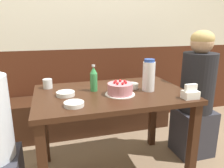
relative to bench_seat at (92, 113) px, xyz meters
The scene contains 12 objects.
back_wall 1.06m from the bench_seat, 90.00° to the left, with size 4.80×0.04×2.50m.
bench_seat is the anchor object (origin of this frame).
dining_table 0.92m from the bench_seat, 90.00° to the right, with size 1.17×0.76×0.73m.
birthday_cake 1.07m from the bench_seat, 87.44° to the right, with size 0.22×0.22×0.11m.
water_pitcher 1.12m from the bench_seat, 71.72° to the right, with size 0.10×0.10×0.25m.
soju_bottle 0.98m from the bench_seat, 99.48° to the right, with size 0.06×0.06×0.21m.
napkin_holder 1.35m from the bench_seat, 66.52° to the right, with size 0.11×0.08×0.11m.
bowl_soup_white 1.04m from the bench_seat, 113.23° to the right, with size 0.13×0.13×0.03m.
bowl_rice_small 1.22m from the bench_seat, 106.82° to the right, with size 0.13×0.13×0.03m.
bowl_side_dish 0.96m from the bench_seat, 76.65° to the right, with size 0.11×0.11×0.04m.
glass_water_tall 0.93m from the bench_seat, 129.31° to the right, with size 0.08×0.08×0.08m.
person_teal_shirt 1.18m from the bench_seat, 41.71° to the right, with size 0.34×0.30×1.19m.
Camera 1 is at (-0.45, -1.56, 1.24)m, focal length 35.00 mm.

